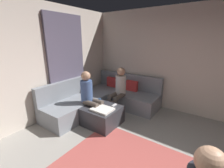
% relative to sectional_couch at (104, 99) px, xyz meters
% --- Properties ---
extents(wall_back, '(6.00, 0.12, 2.70)m').
position_rel_sectional_couch_xyz_m(wall_back, '(2.08, 1.06, 1.07)').
color(wall_back, beige).
rests_on(wall_back, ground_plane).
extents(wall_left, '(0.12, 6.00, 2.70)m').
position_rel_sectional_couch_xyz_m(wall_left, '(-0.86, -1.88, 1.07)').
color(wall_left, beige).
rests_on(wall_left, ground_plane).
extents(curtain_panel, '(0.06, 1.10, 2.50)m').
position_rel_sectional_couch_xyz_m(curtain_panel, '(-0.76, -0.58, 0.97)').
color(curtain_panel, '#595166').
rests_on(curtain_panel, ground_plane).
extents(sectional_couch, '(2.10, 2.55, 0.87)m').
position_rel_sectional_couch_xyz_m(sectional_couch, '(0.00, 0.00, 0.00)').
color(sectional_couch, gray).
rests_on(sectional_couch, ground_plane).
extents(ottoman, '(0.76, 0.76, 0.42)m').
position_rel_sectional_couch_xyz_m(ottoman, '(0.49, -0.70, -0.07)').
color(ottoman, '#333338').
rests_on(ottoman, ground_plane).
extents(folded_blanket, '(0.44, 0.36, 0.04)m').
position_rel_sectional_couch_xyz_m(folded_blanket, '(0.59, -0.82, 0.16)').
color(folded_blanket, white).
rests_on(folded_blanket, ottoman).
extents(coffee_mug, '(0.08, 0.08, 0.10)m').
position_rel_sectional_couch_xyz_m(coffee_mug, '(0.27, -0.52, 0.19)').
color(coffee_mug, '#334C72').
rests_on(coffee_mug, ottoman).
extents(game_remote, '(0.05, 0.15, 0.02)m').
position_rel_sectional_couch_xyz_m(game_remote, '(0.67, -0.48, 0.15)').
color(game_remote, white).
rests_on(game_remote, ottoman).
extents(person_on_couch_back, '(0.30, 0.60, 1.20)m').
position_rel_sectional_couch_xyz_m(person_on_couch_back, '(0.46, 0.06, 0.38)').
color(person_on_couch_back, brown).
rests_on(person_on_couch_back, ground_plane).
extents(person_on_couch_side, '(0.60, 0.30, 1.20)m').
position_rel_sectional_couch_xyz_m(person_on_couch_side, '(0.15, -0.72, 0.38)').
color(person_on_couch_side, brown).
rests_on(person_on_couch_side, ground_plane).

